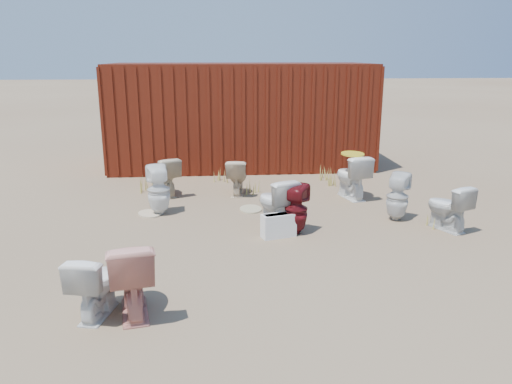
{
  "coord_description": "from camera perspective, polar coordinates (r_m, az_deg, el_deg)",
  "views": [
    {
      "loc": [
        -0.57,
        -6.77,
        2.59
      ],
      "look_at": [
        0.0,
        0.6,
        0.55
      ],
      "focal_mm": 35.0,
      "sensor_mm": 36.0,
      "label": 1
    }
  ],
  "objects": [
    {
      "name": "toilet_back_e",
      "position": [
        8.31,
        15.86,
        -0.55
      ],
      "size": [
        0.49,
        0.49,
        0.77
      ],
      "primitive_type": "imported",
      "rotation": [
        0.0,
        0.0,
        2.52
      ],
      "color": "silver",
      "rests_on": "ground"
    },
    {
      "name": "weed_clump_c",
      "position": [
        10.29,
        8.99,
        1.61
      ],
      "size": [
        0.36,
        0.36,
        0.33
      ],
      "primitive_type": "cone",
      "color": "#AC9C44",
      "rests_on": "ground"
    },
    {
      "name": "weed_clump_b",
      "position": [
        9.58,
        -0.34,
        0.63
      ],
      "size": [
        0.32,
        0.32,
        0.29
      ],
      "primitive_type": "cone",
      "color": "#AC9C44",
      "rests_on": "ground"
    },
    {
      "name": "weed_clump_f",
      "position": [
        8.26,
        19.96,
        -2.97
      ],
      "size": [
        0.28,
        0.28,
        0.23
      ],
      "primitive_type": "cone",
      "color": "#AC9C44",
      "rests_on": "ground"
    },
    {
      "name": "loose_tank",
      "position": [
        7.32,
        2.59,
        -3.84
      ],
      "size": [
        0.54,
        0.34,
        0.35
      ],
      "primitive_type": "cube",
      "rotation": [
        0.0,
        0.0,
        0.3
      ],
      "color": "white",
      "rests_on": "ground"
    },
    {
      "name": "loose_lid_near",
      "position": [
        8.62,
        -0.6,
        -1.97
      ],
      "size": [
        0.39,
        0.5,
        0.02
      ],
      "primitive_type": "ellipsoid",
      "rotation": [
        0.0,
        0.0,
        0.01
      ],
      "color": "tan",
      "rests_on": "ground"
    },
    {
      "name": "weed_clump_a",
      "position": [
        10.0,
        -12.42,
        0.97
      ],
      "size": [
        0.36,
        0.36,
        0.31
      ],
      "primitive_type": "cone",
      "color": "#AC9C44",
      "rests_on": "ground"
    },
    {
      "name": "weed_clump_d",
      "position": [
        10.56,
        -4.06,
        2.01
      ],
      "size": [
        0.3,
        0.3,
        0.3
      ],
      "primitive_type": "cone",
      "color": "#AC9C44",
      "rests_on": "ground"
    },
    {
      "name": "weed_clump_e",
      "position": [
        10.78,
        7.34,
        2.2
      ],
      "size": [
        0.34,
        0.34,
        0.3
      ],
      "primitive_type": "cone",
      "color": "#AC9C44",
      "rests_on": "ground"
    },
    {
      "name": "toilet_back_beige_right",
      "position": [
        9.52,
        -2.18,
        1.76
      ],
      "size": [
        0.47,
        0.72,
        0.69
      ],
      "primitive_type": "imported",
      "rotation": [
        0.0,
        0.0,
        3.01
      ],
      "color": "beige",
      "rests_on": "ground"
    },
    {
      "name": "toilet_front_a",
      "position": [
        5.39,
        -17.85,
        -9.98
      ],
      "size": [
        0.52,
        0.74,
        0.68
      ],
      "primitive_type": "imported",
      "rotation": [
        0.0,
        0.0,
        2.92
      ],
      "color": "white",
      "rests_on": "ground"
    },
    {
      "name": "yellow_lid",
      "position": [
        9.32,
        10.99,
        4.3
      ],
      "size": [
        0.42,
        0.52,
        0.02
      ],
      "primitive_type": "ellipsoid",
      "color": "gold",
      "rests_on": "toilet_back_yellowlid"
    },
    {
      "name": "toilet_back_yellowlid",
      "position": [
        9.41,
        10.86,
        1.76
      ],
      "size": [
        0.65,
        0.9,
        0.82
      ],
      "primitive_type": "imported",
      "rotation": [
        0.0,
        0.0,
        3.39
      ],
      "color": "white",
      "rests_on": "ground"
    },
    {
      "name": "shipping_container",
      "position": [
        12.06,
        -1.71,
        8.8
      ],
      "size": [
        6.0,
        2.4,
        2.4
      ],
      "primitive_type": "cube",
      "color": "#4E190D",
      "rests_on": "ground"
    },
    {
      "name": "loose_lid_far",
      "position": [
        8.57,
        -12.07,
        -2.43
      ],
      "size": [
        0.54,
        0.58,
        0.02
      ],
      "primitive_type": "ellipsoid",
      "rotation": [
        0.0,
        0.0,
        0.5
      ],
      "color": "#CAB793",
      "rests_on": "ground"
    },
    {
      "name": "toilet_back_beige_left",
      "position": [
        9.59,
        -10.31,
        1.79
      ],
      "size": [
        0.68,
        0.83,
        0.74
      ],
      "primitive_type": "imported",
      "rotation": [
        0.0,
        0.0,
        3.58
      ],
      "color": "#C6B391",
      "rests_on": "ground"
    },
    {
      "name": "toilet_back_a",
      "position": [
        8.45,
        -11.06,
        0.22
      ],
      "size": [
        0.47,
        0.47,
        0.83
      ],
      "primitive_type": "imported",
      "rotation": [
        0.0,
        0.0,
        3.43
      ],
      "color": "white",
      "rests_on": "ground"
    },
    {
      "name": "toilet_front_c",
      "position": [
        7.68,
        2.28,
        -1.21
      ],
      "size": [
        0.7,
        0.88,
        0.78
      ],
      "primitive_type": "imported",
      "rotation": [
        0.0,
        0.0,
        3.54
      ],
      "color": "silver",
      "rests_on": "ground"
    },
    {
      "name": "toilet_front_maroon",
      "position": [
        7.42,
        4.61,
        -1.99
      ],
      "size": [
        0.46,
        0.46,
        0.75
      ],
      "primitive_type": "imported",
      "rotation": [
        0.0,
        0.0,
        2.65
      ],
      "color": "#5E1014",
      "rests_on": "ground"
    },
    {
      "name": "ground",
      "position": [
        7.27,
        0.37,
        -5.44
      ],
      "size": [
        100.0,
        100.0,
        0.0
      ],
      "primitive_type": "plane",
      "color": "brown",
      "rests_on": "ground"
    },
    {
      "name": "toilet_front_e",
      "position": [
        8.11,
        21.07,
        -1.62
      ],
      "size": [
        0.65,
        0.8,
        0.72
      ],
      "primitive_type": "imported",
      "rotation": [
        0.0,
        0.0,
        3.56
      ],
      "color": "silver",
      "rests_on": "ground"
    },
    {
      "name": "toilet_front_pink",
      "position": [
        5.3,
        -14.04,
        -9.33
      ],
      "size": [
        0.61,
        0.88,
        0.82
      ],
      "primitive_type": "imported",
      "rotation": [
        0.0,
        0.0,
        3.34
      ],
      "color": "#DC8E7F",
      "rests_on": "ground"
    }
  ]
}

